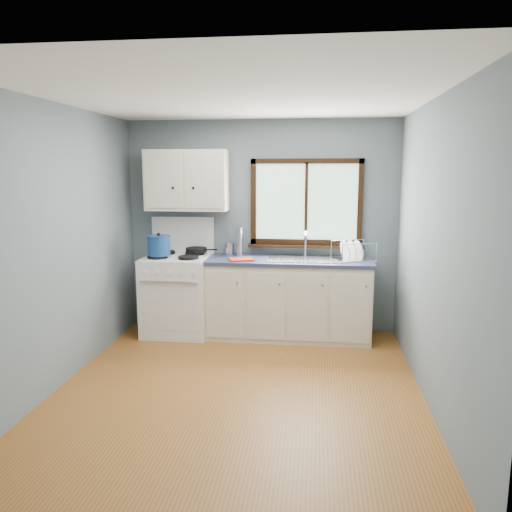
# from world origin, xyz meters

# --- Properties ---
(floor) EXTENTS (3.20, 3.60, 0.02)m
(floor) POSITION_xyz_m (0.00, 0.00, -0.01)
(floor) COLOR #945923
(floor) RESTS_ON ground
(ceiling) EXTENTS (3.20, 3.60, 0.02)m
(ceiling) POSITION_xyz_m (0.00, 0.00, 2.51)
(ceiling) COLOR white
(ceiling) RESTS_ON wall_back
(wall_back) EXTENTS (3.20, 0.02, 2.50)m
(wall_back) POSITION_xyz_m (0.00, 1.81, 1.25)
(wall_back) COLOR slate
(wall_back) RESTS_ON ground
(wall_front) EXTENTS (3.20, 0.02, 2.50)m
(wall_front) POSITION_xyz_m (0.00, -1.81, 1.25)
(wall_front) COLOR slate
(wall_front) RESTS_ON ground
(wall_left) EXTENTS (0.02, 3.60, 2.50)m
(wall_left) POSITION_xyz_m (-1.61, 0.00, 1.25)
(wall_left) COLOR slate
(wall_left) RESTS_ON ground
(wall_right) EXTENTS (0.02, 3.60, 2.50)m
(wall_right) POSITION_xyz_m (1.61, 0.00, 1.25)
(wall_right) COLOR slate
(wall_right) RESTS_ON ground
(gas_range) EXTENTS (0.76, 0.69, 1.36)m
(gas_range) POSITION_xyz_m (-0.95, 1.47, 0.49)
(gas_range) COLOR white
(gas_range) RESTS_ON floor
(base_cabinets) EXTENTS (1.85, 0.60, 0.88)m
(base_cabinets) POSITION_xyz_m (0.36, 1.49, 0.41)
(base_cabinets) COLOR beige
(base_cabinets) RESTS_ON floor
(countertop) EXTENTS (1.89, 0.64, 0.04)m
(countertop) POSITION_xyz_m (0.36, 1.49, 0.90)
(countertop) COLOR #252B47
(countertop) RESTS_ON base_cabinets
(sink) EXTENTS (0.84, 0.46, 0.44)m
(sink) POSITION_xyz_m (0.54, 1.49, 0.86)
(sink) COLOR silver
(sink) RESTS_ON countertop
(window) EXTENTS (1.36, 0.10, 1.03)m
(window) POSITION_xyz_m (0.54, 1.77, 1.48)
(window) COLOR #9EC6A8
(window) RESTS_ON wall_back
(upper_cabinets) EXTENTS (0.95, 0.35, 0.70)m
(upper_cabinets) POSITION_xyz_m (-0.85, 1.63, 1.80)
(upper_cabinets) COLOR beige
(upper_cabinets) RESTS_ON wall_back
(skillet) EXTENTS (0.39, 0.30, 0.05)m
(skillet) POSITION_xyz_m (-0.75, 1.61, 0.98)
(skillet) COLOR black
(skillet) RESTS_ON gas_range
(stockpot) EXTENTS (0.33, 0.33, 0.26)m
(stockpot) POSITION_xyz_m (-1.12, 1.33, 1.08)
(stockpot) COLOR navy
(stockpot) RESTS_ON gas_range
(utensil_crock) EXTENTS (0.12, 0.12, 0.36)m
(utensil_crock) POSITION_xyz_m (-0.36, 1.70, 0.99)
(utensil_crock) COLOR silver
(utensil_crock) RESTS_ON countertop
(thermos) EXTENTS (0.09, 0.09, 0.33)m
(thermos) POSITION_xyz_m (-0.24, 1.64, 1.09)
(thermos) COLOR silver
(thermos) RESTS_ON countertop
(soap_bottle) EXTENTS (0.12, 0.12, 0.26)m
(soap_bottle) POSITION_xyz_m (-0.33, 1.70, 1.05)
(soap_bottle) COLOR #2A5DB1
(soap_bottle) RESTS_ON countertop
(dish_towel) EXTENTS (0.31, 0.27, 0.02)m
(dish_towel) POSITION_xyz_m (-0.17, 1.35, 0.93)
(dish_towel) COLOR red
(dish_towel) RESTS_ON countertop
(dish_rack) EXTENTS (0.52, 0.46, 0.22)m
(dish_rack) POSITION_xyz_m (1.07, 1.52, 0.98)
(dish_rack) COLOR silver
(dish_rack) RESTS_ON countertop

